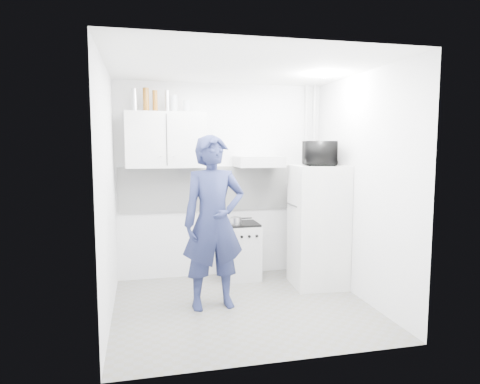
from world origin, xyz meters
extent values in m
plane|color=slate|center=(0.00, 0.00, 0.00)|extent=(2.80, 2.80, 0.00)
plane|color=white|center=(0.00, 0.00, 2.60)|extent=(2.80, 2.80, 0.00)
plane|color=white|center=(0.00, 1.25, 1.30)|extent=(2.80, 0.00, 2.80)
plane|color=white|center=(-1.40, 0.00, 1.30)|extent=(0.00, 2.60, 2.60)
plane|color=white|center=(1.40, 0.00, 1.30)|extent=(0.00, 2.60, 2.60)
imported|color=#1E2449|center=(-0.31, 0.09, 0.95)|extent=(0.73, 0.52, 1.90)
cube|color=#BAB9B9|center=(0.22, 1.00, 0.37)|extent=(0.46, 0.46, 0.73)
cube|color=white|center=(1.10, 0.52, 0.77)|extent=(0.68, 0.68, 1.53)
cube|color=black|center=(0.22, 1.00, 0.75)|extent=(0.44, 0.44, 0.03)
cylinder|color=silver|center=(0.12, 0.95, 0.80)|extent=(0.16, 0.16, 0.09)
imported|color=black|center=(1.10, 0.52, 1.68)|extent=(0.62, 0.50, 0.30)
cylinder|color=silver|center=(-1.13, 1.07, 2.34)|extent=(0.07, 0.07, 0.28)
cylinder|color=brown|center=(-0.99, 1.07, 2.35)|extent=(0.08, 0.08, 0.29)
cylinder|color=brown|center=(-0.87, 1.07, 2.33)|extent=(0.06, 0.06, 0.26)
cylinder|color=silver|center=(-0.72, 1.07, 2.33)|extent=(0.06, 0.06, 0.27)
cylinder|color=#B2B7BC|center=(-0.64, 1.07, 2.31)|extent=(0.09, 0.09, 0.21)
cylinder|color=#B2B7BC|center=(-0.48, 1.07, 2.27)|extent=(0.08, 0.08, 0.15)
cube|color=white|center=(-0.75, 1.07, 1.85)|extent=(1.00, 0.35, 0.70)
cube|color=#BAB9B9|center=(0.45, 1.00, 1.57)|extent=(0.60, 0.50, 0.14)
cube|color=white|center=(0.00, 1.24, 1.20)|extent=(2.74, 0.03, 0.60)
cylinder|color=#BAB9B9|center=(1.30, 1.17, 1.30)|extent=(0.05, 0.05, 2.60)
cylinder|color=#BAB9B9|center=(1.18, 1.17, 1.30)|extent=(0.04, 0.04, 2.60)
cylinder|color=white|center=(1.00, 0.20, 2.57)|extent=(0.10, 0.10, 0.02)
camera|label=1|loc=(-1.07, -4.45, 1.79)|focal=32.00mm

